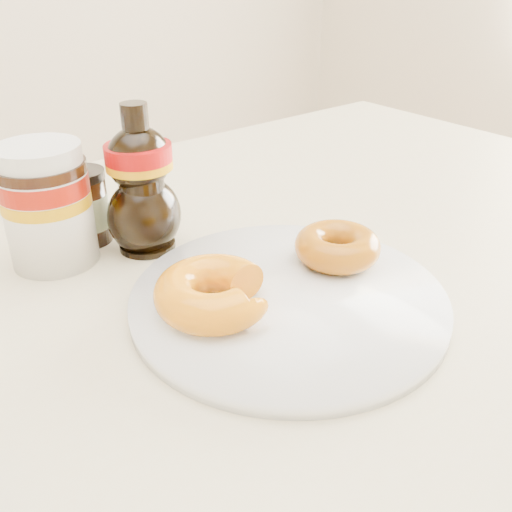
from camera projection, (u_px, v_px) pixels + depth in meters
dining_table at (236, 347)px, 0.64m from camera, size 1.40×0.90×0.75m
plate at (288, 300)px, 0.55m from camera, size 0.31×0.31×0.02m
donut_bitten at (213, 293)px, 0.52m from camera, size 0.11×0.11×0.04m
donut_whole at (337, 246)px, 0.60m from camera, size 0.10×0.10×0.03m
nutella_jar at (46, 201)px, 0.61m from camera, size 0.09×0.09×0.13m
syrup_bottle at (141, 180)px, 0.63m from camera, size 0.10×0.09×0.17m
dark_jar at (85, 207)px, 0.66m from camera, size 0.05×0.05×0.09m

